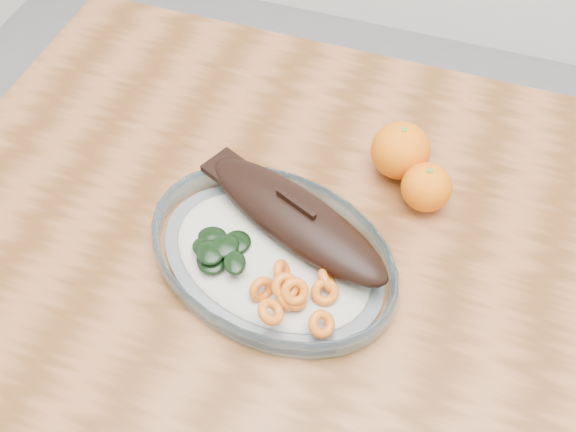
{
  "coord_description": "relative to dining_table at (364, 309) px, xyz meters",
  "views": [
    {
      "loc": [
        0.07,
        -0.51,
        1.47
      ],
      "look_at": [
        -0.12,
        0.03,
        0.77
      ],
      "focal_mm": 45.0,
      "sensor_mm": 36.0,
      "label": 1
    }
  ],
  "objects": [
    {
      "name": "dining_table",
      "position": [
        0.0,
        0.0,
        0.0
      ],
      "size": [
        1.2,
        0.8,
        0.75
      ],
      "color": "#5C3416",
      "rests_on": "ground"
    },
    {
      "name": "orange_right",
      "position": [
        0.04,
        0.12,
        0.13
      ],
      "size": [
        0.07,
        0.07,
        0.07
      ],
      "primitive_type": "sphere",
      "color": "#FC5405",
      "rests_on": "dining_table"
    },
    {
      "name": "plated_meal",
      "position": [
        -0.12,
        -0.03,
        0.12
      ],
      "size": [
        0.72,
        0.72,
        0.08
      ],
      "rotation": [
        0.0,
        0.0,
        -0.29
      ],
      "color": "white",
      "rests_on": "dining_table"
    },
    {
      "name": "orange_left",
      "position": [
        -0.01,
        0.17,
        0.14
      ],
      "size": [
        0.08,
        0.08,
        0.08
      ],
      "primitive_type": "sphere",
      "color": "#FC5405",
      "rests_on": "dining_table"
    }
  ]
}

